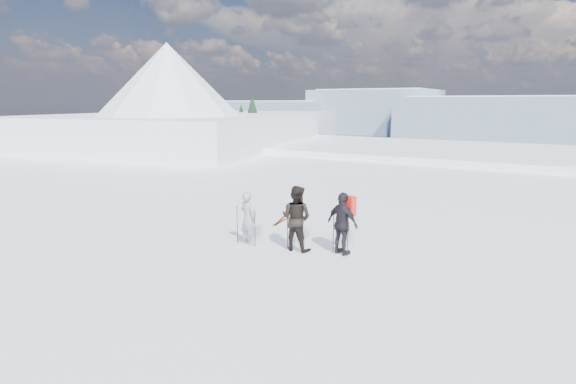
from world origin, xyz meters
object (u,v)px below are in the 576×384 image
skier_grey (248,218)px  skier_dark (296,218)px  skier_pack (343,224)px  skis_loose (283,220)px

skier_grey → skier_dark: skier_dark is taller
skier_dark → skier_pack: skier_dark is taller
skier_dark → skis_loose: skier_dark is taller
skier_grey → skier_dark: bearing=-153.1°
skier_grey → skier_pack: size_ratio=0.91×
skier_dark → skier_pack: size_ratio=1.07×
skier_grey → skis_loose: bearing=-62.8°
skis_loose → skier_pack: bearing=-35.4°
skis_loose → skier_dark: bearing=-52.9°
skier_grey → skis_loose: skier_grey is taller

